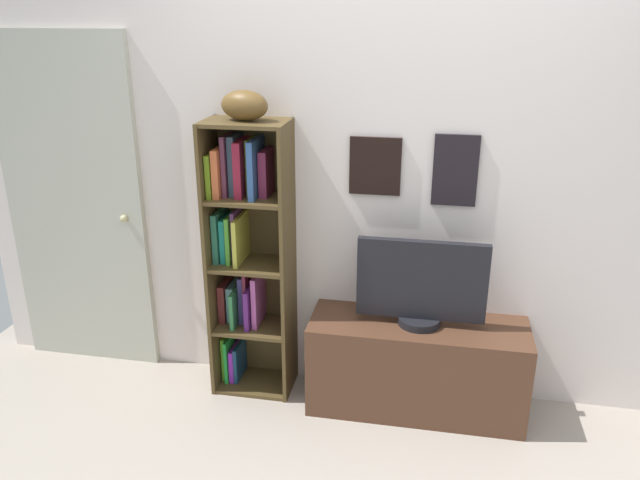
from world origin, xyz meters
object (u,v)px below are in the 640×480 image
object	(u,v)px
bookshelf	(246,251)
football	(244,105)
tv_stand	(416,366)
door	(76,207)
television	(421,285)

from	to	relation	value
bookshelf	football	size ratio (longest dim) A/B	6.09
tv_stand	door	distance (m)	2.14
television	door	distance (m)	2.03
bookshelf	football	distance (m)	0.79
tv_stand	door	world-z (taller)	door
bookshelf	television	size ratio (longest dim) A/B	2.32
tv_stand	television	size ratio (longest dim) A/B	1.73
football	door	bearing A→B (deg)	173.43
door	television	bearing A→B (deg)	-4.99
television	tv_stand	bearing A→B (deg)	-90.00
bookshelf	tv_stand	world-z (taller)	bookshelf
bookshelf	football	xyz separation A→B (m)	(0.04, -0.03, 0.79)
bookshelf	door	bearing A→B (deg)	174.94
tv_stand	television	xyz separation A→B (m)	(0.00, 0.00, 0.48)
tv_stand	television	distance (m)	0.48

